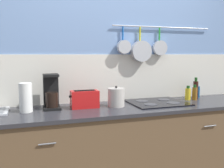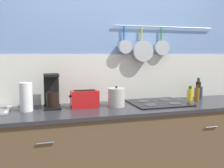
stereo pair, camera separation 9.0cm
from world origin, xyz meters
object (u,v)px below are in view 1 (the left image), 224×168
at_px(bottle_hot_sauce, 188,94).
at_px(bottle_vinegar, 196,89).
at_px(kettle, 116,97).
at_px(bottle_cooking_wine, 198,91).
at_px(paper_towel_roll, 26,97).
at_px(coffee_maker, 51,94).
at_px(bottle_sesame_oil, 195,93).
at_px(toaster, 85,99).

height_order(bottle_hot_sauce, bottle_vinegar, bottle_vinegar).
height_order(kettle, bottle_cooking_wine, kettle).
xyz_separation_m(paper_towel_roll, bottle_hot_sauce, (1.78, 0.05, -0.06)).
distance_m(coffee_maker, bottle_sesame_oil, 1.62).
bearing_deg(bottle_hot_sauce, toaster, -177.99).
bearing_deg(bottle_cooking_wine, kettle, -171.10).
relative_size(paper_towel_roll, bottle_cooking_wine, 1.58).
bearing_deg(bottle_cooking_wine, paper_towel_roll, -175.86).
bearing_deg(paper_towel_roll, bottle_sesame_oil, 0.60).
distance_m(paper_towel_roll, bottle_vinegar, 1.93).
bearing_deg(coffee_maker, bottle_sesame_oil, -2.08).
bearing_deg(coffee_maker, kettle, -9.83).
height_order(toaster, bottle_sesame_oil, bottle_sesame_oil).
bearing_deg(toaster, bottle_cooking_wine, 5.63).
distance_m(coffee_maker, toaster, 0.33).
height_order(paper_towel_roll, bottle_cooking_wine, paper_towel_roll).
height_order(paper_towel_roll, kettle, paper_towel_roll).
bearing_deg(paper_towel_roll, toaster, 0.23).
bearing_deg(bottle_sesame_oil, bottle_vinegar, 47.84).
distance_m(toaster, kettle, 0.32).
bearing_deg(toaster, bottle_vinegar, 3.92).
distance_m(coffee_maker, bottle_hot_sauce, 1.55).
relative_size(coffee_maker, bottle_vinegar, 1.34).
relative_size(paper_towel_roll, bottle_hot_sauce, 1.63).
bearing_deg(bottle_vinegar, toaster, -176.08).
relative_size(paper_towel_roll, kettle, 1.27).
xyz_separation_m(paper_towel_roll, kettle, (0.87, -0.03, -0.04)).
bearing_deg(bottle_sesame_oil, kettle, -177.04).
bearing_deg(paper_towel_roll, coffee_maker, 18.35).
xyz_separation_m(coffee_maker, bottle_cooking_wine, (1.76, 0.07, -0.07)).
relative_size(kettle, bottle_vinegar, 0.83).
bearing_deg(bottle_hot_sauce, coffee_maker, 178.78).
distance_m(bottle_hot_sauce, bottle_vinegar, 0.16).
distance_m(paper_towel_roll, toaster, 0.55).
xyz_separation_m(bottle_vinegar, bottle_cooking_wine, (0.07, 0.05, -0.04)).
bearing_deg(bottle_vinegar, bottle_hot_sauce, -160.31).
relative_size(kettle, bottle_cooking_wine, 1.24).
bearing_deg(bottle_hot_sauce, kettle, -175.19).
bearing_deg(coffee_maker, bottle_hot_sauce, -1.22).
xyz_separation_m(bottle_hot_sauce, bottle_cooking_wine, (0.21, 0.10, 0.00)).
bearing_deg(bottle_hot_sauce, paper_towel_roll, -178.54).
bearing_deg(kettle, bottle_vinegar, 6.91).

